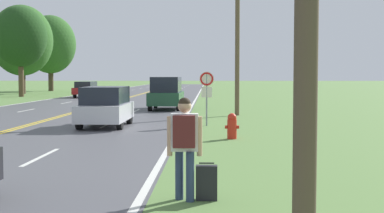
{
  "coord_description": "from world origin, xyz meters",
  "views": [
    {
      "loc": [
        7.63,
        -6.03,
        2.11
      ],
      "look_at": [
        7.16,
        8.66,
        1.25
      ],
      "focal_mm": 50.0,
      "sensor_mm": 36.0,
      "label": 1
    }
  ],
  "objects_px": {
    "suitcase": "(207,183)",
    "car_dark_green_van_mid_near": "(166,93)",
    "traffic_sign": "(207,85)",
    "tree_behind_sign": "(50,44)",
    "tree_left_verge": "(22,41)",
    "car_red_suv_mid_far": "(86,89)",
    "tree_right_cluster": "(20,37)",
    "car_silver_van_approaching": "(106,106)",
    "hitchhiker_person": "(184,138)",
    "fire_hydrant": "(232,126)"
  },
  "relations": [
    {
      "from": "suitcase",
      "to": "tree_left_verge",
      "type": "relative_size",
      "value": 0.06
    },
    {
      "from": "suitcase",
      "to": "tree_left_verge",
      "type": "distance_m",
      "value": 56.01
    },
    {
      "from": "car_red_suv_mid_far",
      "to": "tree_left_verge",
      "type": "bearing_deg",
      "value": 44.71
    },
    {
      "from": "suitcase",
      "to": "car_dark_green_van_mid_near",
      "type": "height_order",
      "value": "car_dark_green_van_mid_near"
    },
    {
      "from": "hitchhiker_person",
      "to": "tree_right_cluster",
      "type": "bearing_deg",
      "value": 22.71
    },
    {
      "from": "tree_left_verge",
      "to": "tree_behind_sign",
      "type": "bearing_deg",
      "value": 89.71
    },
    {
      "from": "tree_behind_sign",
      "to": "car_red_suv_mid_far",
      "type": "relative_size",
      "value": 2.33
    },
    {
      "from": "traffic_sign",
      "to": "tree_behind_sign",
      "type": "distance_m",
      "value": 53.57
    },
    {
      "from": "suitcase",
      "to": "traffic_sign",
      "type": "bearing_deg",
      "value": 0.25
    },
    {
      "from": "hitchhiker_person",
      "to": "car_silver_van_approaching",
      "type": "relative_size",
      "value": 0.43
    },
    {
      "from": "tree_right_cluster",
      "to": "fire_hydrant",
      "type": "bearing_deg",
      "value": -60.75
    },
    {
      "from": "tree_left_verge",
      "to": "car_red_suv_mid_far",
      "type": "relative_size",
      "value": 2.32
    },
    {
      "from": "hitchhiker_person",
      "to": "tree_right_cluster",
      "type": "xyz_separation_m",
      "value": [
        -18.16,
        43.37,
        4.82
      ]
    },
    {
      "from": "traffic_sign",
      "to": "tree_behind_sign",
      "type": "xyz_separation_m",
      "value": [
        -21.18,
        48.99,
        4.55
      ]
    },
    {
      "from": "tree_behind_sign",
      "to": "hitchhiker_person",
      "type": "bearing_deg",
      "value": -71.5
    },
    {
      "from": "suitcase",
      "to": "car_dark_green_van_mid_near",
      "type": "xyz_separation_m",
      "value": [
        -2.59,
        23.93,
        0.74
      ]
    },
    {
      "from": "tree_behind_sign",
      "to": "car_red_suv_mid_far",
      "type": "distance_m",
      "value": 23.28
    },
    {
      "from": "suitcase",
      "to": "tree_right_cluster",
      "type": "xyz_separation_m",
      "value": [
        -18.53,
        43.28,
        5.59
      ]
    },
    {
      "from": "traffic_sign",
      "to": "car_dark_green_van_mid_near",
      "type": "distance_m",
      "value": 10.94
    },
    {
      "from": "hitchhiker_person",
      "to": "suitcase",
      "type": "bearing_deg",
      "value": -76.28
    },
    {
      "from": "tree_left_verge",
      "to": "car_red_suv_mid_far",
      "type": "bearing_deg",
      "value": -45.44
    },
    {
      "from": "suitcase",
      "to": "tree_left_verge",
      "type": "height_order",
      "value": "tree_left_verge"
    },
    {
      "from": "fire_hydrant",
      "to": "tree_behind_sign",
      "type": "height_order",
      "value": "tree_behind_sign"
    },
    {
      "from": "traffic_sign",
      "to": "tree_left_verge",
      "type": "bearing_deg",
      "value": 119.09
    },
    {
      "from": "tree_behind_sign",
      "to": "tree_right_cluster",
      "type": "height_order",
      "value": "tree_behind_sign"
    },
    {
      "from": "traffic_sign",
      "to": "hitchhiker_person",
      "type": "bearing_deg",
      "value": -91.33
    },
    {
      "from": "suitcase",
      "to": "car_red_suv_mid_far",
      "type": "height_order",
      "value": "car_red_suv_mid_far"
    },
    {
      "from": "suitcase",
      "to": "tree_right_cluster",
      "type": "distance_m",
      "value": 47.41
    },
    {
      "from": "car_silver_van_approaching",
      "to": "hitchhiker_person",
      "type": "bearing_deg",
      "value": 16.44
    },
    {
      "from": "suitcase",
      "to": "traffic_sign",
      "type": "height_order",
      "value": "traffic_sign"
    },
    {
      "from": "traffic_sign",
      "to": "car_silver_van_approaching",
      "type": "height_order",
      "value": "traffic_sign"
    },
    {
      "from": "suitcase",
      "to": "fire_hydrant",
      "type": "bearing_deg",
      "value": -5.25
    },
    {
      "from": "tree_left_verge",
      "to": "car_red_suv_mid_far",
      "type": "xyz_separation_m",
      "value": [
        9.58,
        -9.72,
        -5.23
      ]
    },
    {
      "from": "fire_hydrant",
      "to": "tree_behind_sign",
      "type": "xyz_separation_m",
      "value": [
        -22.05,
        53.54,
        5.81
      ]
    },
    {
      "from": "tree_behind_sign",
      "to": "car_silver_van_approaching",
      "type": "distance_m",
      "value": 52.62
    },
    {
      "from": "suitcase",
      "to": "car_silver_van_approaching",
      "type": "height_order",
      "value": "car_silver_van_approaching"
    },
    {
      "from": "suitcase",
      "to": "tree_behind_sign",
      "type": "height_order",
      "value": "tree_behind_sign"
    },
    {
      "from": "tree_right_cluster",
      "to": "car_silver_van_approaching",
      "type": "xyz_separation_m",
      "value": [
        14.32,
        -30.48,
        -5.03
      ]
    },
    {
      "from": "suitcase",
      "to": "fire_hydrant",
      "type": "relative_size",
      "value": 0.75
    },
    {
      "from": "suitcase",
      "to": "tree_right_cluster",
      "type": "height_order",
      "value": "tree_right_cluster"
    },
    {
      "from": "hitchhiker_person",
      "to": "tree_right_cluster",
      "type": "distance_m",
      "value": 47.27
    },
    {
      "from": "suitcase",
      "to": "car_silver_van_approaching",
      "type": "bearing_deg",
      "value": 18.19
    },
    {
      "from": "tree_left_verge",
      "to": "tree_behind_sign",
      "type": "xyz_separation_m",
      "value": [
        0.05,
        10.82,
        0.17
      ]
    },
    {
      "from": "fire_hydrant",
      "to": "tree_left_verge",
      "type": "bearing_deg",
      "value": 117.36
    },
    {
      "from": "fire_hydrant",
      "to": "tree_left_verge",
      "type": "xyz_separation_m",
      "value": [
        -22.1,
        42.71,
        5.64
      ]
    },
    {
      "from": "traffic_sign",
      "to": "car_silver_van_approaching",
      "type": "distance_m",
      "value": 4.26
    },
    {
      "from": "tree_right_cluster",
      "to": "car_red_suv_mid_far",
      "type": "bearing_deg",
      "value": -12.66
    },
    {
      "from": "tree_left_verge",
      "to": "car_silver_van_approaching",
      "type": "bearing_deg",
      "value": -66.16
    },
    {
      "from": "tree_right_cluster",
      "to": "car_dark_green_van_mid_near",
      "type": "distance_m",
      "value": 25.53
    },
    {
      "from": "traffic_sign",
      "to": "tree_left_verge",
      "type": "xyz_separation_m",
      "value": [
        -21.24,
        38.17,
        4.38
      ]
    }
  ]
}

